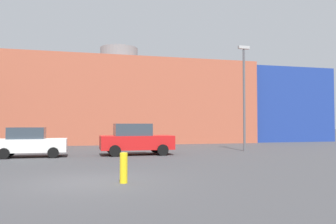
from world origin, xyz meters
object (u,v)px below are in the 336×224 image
Objects in this scene: parked_car_2 at (30,142)px; street_lamp at (244,91)px; parked_car_3 at (136,139)px; bollard_yellow_0 at (124,168)px.

street_lamp is at bearing 4.59° from parked_car_2.
parked_car_2 is 0.89× the size of parked_car_3.
bollard_yellow_0 is at bearing -67.78° from parked_car_2.
parked_car_2 is 10.52m from bollard_yellow_0.
parked_car_2 is 14.10m from street_lamp.
street_lamp reaches higher than bollard_yellow_0.
parked_car_2 is at bearing 112.22° from bollard_yellow_0.
bollard_yellow_0 is (-1.94, -9.74, -0.46)m from parked_car_3.
parked_car_2 is 5.92m from parked_car_3.
parked_car_3 is 0.59× the size of street_lamp.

